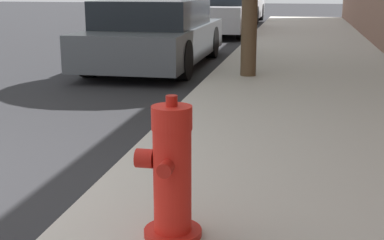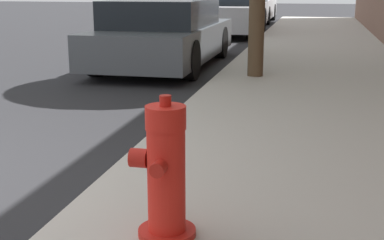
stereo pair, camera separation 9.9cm
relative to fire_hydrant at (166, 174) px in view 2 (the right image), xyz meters
name	(u,v)px [view 2 (the right image)]	position (x,y,z in m)	size (l,w,h in m)	color
sidewalk_slab	(312,232)	(0.76, 0.35, -0.41)	(2.89, 40.00, 0.13)	#B7B2A8
fire_hydrant	(166,174)	(0.00, 0.00, 0.00)	(0.35, 0.35, 0.76)	red
parked_car_near	(165,34)	(-1.90, 6.69, 0.10)	(1.74, 4.30, 1.18)	#4C5156
parked_car_mid	(230,10)	(-1.77, 13.20, 0.22)	(1.80, 4.55, 1.43)	#B7B7BC
parked_car_far	(248,5)	(-1.90, 18.60, 0.19)	(1.88, 4.16, 1.37)	silver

